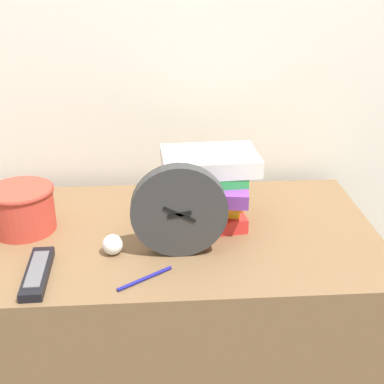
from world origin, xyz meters
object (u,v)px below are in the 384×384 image
at_px(crumpled_paper_ball, 113,245).
at_px(pen, 145,278).
at_px(desk_clock, 179,211).
at_px(tv_remote, 37,273).
at_px(basket, 22,207).
at_px(book_stack, 205,187).

bearing_deg(crumpled_paper_ball, pen, -56.70).
xyz_separation_m(desk_clock, pen, (-0.08, -0.11, -0.11)).
bearing_deg(tv_remote, pen, -6.82).
height_order(tv_remote, crumpled_paper_ball, crumpled_paper_ball).
bearing_deg(basket, book_stack, 0.93).
relative_size(book_stack, pen, 2.26).
distance_m(basket, tv_remote, 0.24).
relative_size(basket, tv_remote, 0.87).
xyz_separation_m(book_stack, tv_remote, (-0.39, -0.23, -0.09)).
distance_m(book_stack, basket, 0.46).
relative_size(book_stack, basket, 1.59).
relative_size(book_stack, crumpled_paper_ball, 5.53).
distance_m(desk_clock, pen, 0.17).
xyz_separation_m(desk_clock, tv_remote, (-0.31, -0.08, -0.10)).
height_order(desk_clock, crumpled_paper_ball, desk_clock).
height_order(book_stack, crumpled_paper_ball, book_stack).
bearing_deg(basket, desk_clock, -20.41).
bearing_deg(basket, crumpled_paper_ball, -30.12).
xyz_separation_m(book_stack, basket, (-0.46, -0.01, -0.04)).
bearing_deg(book_stack, desk_clock, -115.78).
xyz_separation_m(desk_clock, crumpled_paper_ball, (-0.16, 0.01, -0.09)).
distance_m(basket, pen, 0.40).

